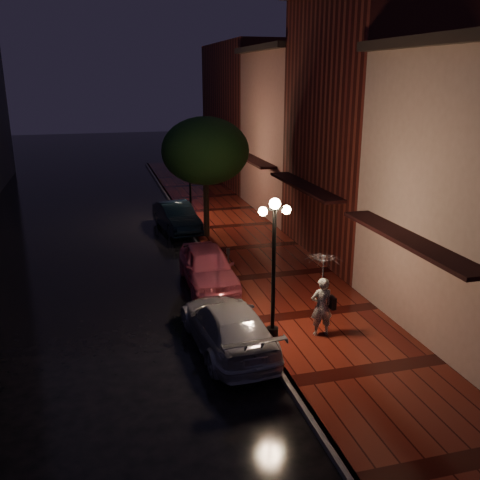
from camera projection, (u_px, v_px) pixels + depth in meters
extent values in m
plane|color=black|center=(223.00, 283.00, 20.82)|extent=(120.00, 120.00, 0.00)
cube|color=#48110C|center=(278.00, 276.00, 21.36)|extent=(4.50, 60.00, 0.15)
cube|color=#595451|center=(223.00, 282.00, 20.80)|extent=(0.25, 60.00, 0.15)
cube|color=#511914|center=(371.00, 131.00, 22.79)|extent=(5.00, 8.00, 11.00)
cube|color=#8C5951|center=(301.00, 135.00, 30.46)|extent=(5.00, 8.00, 9.00)
cube|color=#511914|center=(252.00, 114.00, 39.54)|extent=(5.00, 12.00, 10.00)
cylinder|color=black|center=(273.00, 275.00, 15.66)|extent=(0.12, 0.12, 4.00)
cylinder|color=black|center=(272.00, 332.00, 16.20)|extent=(0.36, 0.36, 0.30)
cube|color=black|center=(275.00, 209.00, 15.07)|extent=(0.70, 0.08, 0.08)
sphere|color=#FFDD99|center=(275.00, 204.00, 15.03)|extent=(0.32, 0.32, 0.32)
sphere|color=#FFDD99|center=(263.00, 211.00, 15.00)|extent=(0.26, 0.26, 0.26)
sphere|color=#FFDD99|center=(286.00, 210.00, 15.17)|extent=(0.26, 0.26, 0.26)
cylinder|color=black|center=(190.00, 185.00, 28.58)|extent=(0.12, 0.12, 4.00)
cylinder|color=black|center=(191.00, 218.00, 29.12)|extent=(0.36, 0.36, 0.30)
cube|color=black|center=(189.00, 147.00, 27.99)|extent=(0.70, 0.08, 0.08)
sphere|color=#FFDD99|center=(189.00, 144.00, 27.94)|extent=(0.32, 0.32, 0.32)
sphere|color=#FFDD99|center=(183.00, 149.00, 27.91)|extent=(0.26, 0.26, 0.26)
sphere|color=#FFDD99|center=(196.00, 148.00, 28.09)|extent=(0.26, 0.26, 0.26)
cylinder|color=black|center=(206.00, 204.00, 25.99)|extent=(0.28, 0.28, 3.20)
ellipsoid|color=black|center=(205.00, 151.00, 25.22)|extent=(4.16, 4.16, 3.20)
sphere|color=black|center=(217.00, 161.00, 26.13)|extent=(1.80, 1.80, 1.80)
sphere|color=black|center=(196.00, 164.00, 24.57)|extent=(1.80, 1.80, 1.80)
imported|color=#CE546B|center=(208.00, 266.00, 20.41)|extent=(1.84, 4.51, 1.53)
imported|color=black|center=(177.00, 217.00, 27.73)|extent=(2.11, 4.59, 1.46)
imported|color=#9C9CA3|center=(228.00, 326.00, 15.68)|extent=(2.31, 5.06, 1.44)
imported|color=silver|center=(322.00, 307.00, 16.12)|extent=(0.71, 0.49, 1.86)
imported|color=silver|center=(323.00, 270.00, 15.77)|extent=(1.08, 1.10, 0.99)
cylinder|color=black|center=(322.00, 293.00, 15.99)|extent=(0.02, 0.02, 1.49)
cube|color=black|center=(332.00, 302.00, 16.11)|extent=(0.15, 0.35, 0.37)
cylinder|color=black|center=(228.00, 268.00, 20.41)|extent=(0.06, 0.06, 1.13)
cube|color=black|center=(228.00, 251.00, 20.22)|extent=(0.13, 0.10, 0.23)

